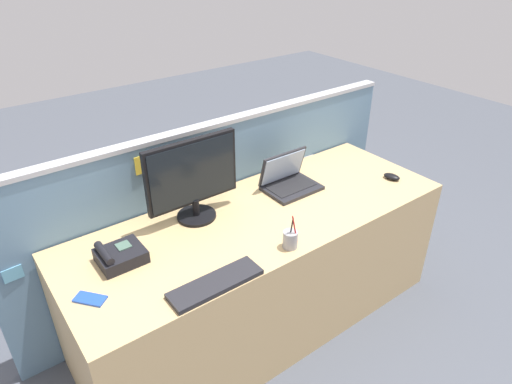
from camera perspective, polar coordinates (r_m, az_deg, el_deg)
name	(u,v)px	position (r m, az deg, el deg)	size (l,w,h in m)	color
ground_plane	(261,317)	(2.85, 0.63, -15.55)	(10.00, 10.00, 0.00)	#4C515B
desk	(261,270)	(2.60, 0.67, -9.84)	(2.11, 0.76, 0.74)	tan
cubicle_divider	(220,209)	(2.76, -4.63, -2.12)	(2.55, 0.08, 1.13)	#6084A3
desktop_monitor	(193,177)	(2.27, -7.99, 1.88)	(0.50, 0.20, 0.43)	black
laptop	(288,179)	(2.62, 4.08, 1.60)	(0.31, 0.23, 0.21)	#232328
desk_phone	(120,255)	(2.14, -16.85, -7.68)	(0.20, 0.18, 0.10)	black
keyboard_main	(216,284)	(1.95, -5.11, -11.44)	(0.42, 0.13, 0.02)	#232328
computer_mouse_right_hand	(392,177)	(2.83, 16.78, 1.87)	(0.06, 0.10, 0.03)	black
pen_cup	(290,239)	(2.13, 4.36, -5.97)	(0.07, 0.07, 0.18)	#99999E
cell_phone_blue_case	(90,299)	(2.00, -20.23, -12.56)	(0.06, 0.13, 0.01)	blue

